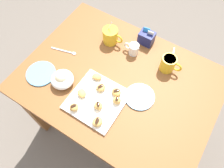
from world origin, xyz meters
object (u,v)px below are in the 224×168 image
Objects in this scene: coffee_mug_mustard_left at (111,35)px; beignet_4 at (74,107)px; ice_cream_bowl at (62,79)px; saucer_sky_right at (140,97)px; sugar_caddy at (146,37)px; cream_pitcher_white at (133,49)px; pastry_plate_square at (97,100)px; beignet_1 at (99,106)px; beignet_5 at (97,77)px; saucer_sky_left at (41,73)px; beignet_3 at (82,93)px; beignet_2 at (116,92)px; beignet_6 at (117,100)px; dining_table at (118,90)px; coffee_mug_mustard_right at (169,63)px; beignet_7 at (97,122)px; beignet_0 at (101,88)px.

coffee_mug_mustard_left is 3.28× the size of beignet_4.
ice_cream_bowl reaches higher than saucer_sky_right.
saucer_sky_right is (0.15, -0.36, -0.04)m from sugar_caddy.
cream_pitcher_white is 0.45m from ice_cream_bowl.
beignet_1 reaches higher than pastry_plate_square.
cream_pitcher_white is 1.89× the size of beignet_5.
saucer_sky_left is 0.28m from beignet_3.
pastry_plate_square is 2.63× the size of sugar_caddy.
beignet_1 is (0.03, -0.03, 0.03)m from pastry_plate_square.
beignet_1 is 0.84× the size of beignet_2.
beignet_6 reaches higher than beignet_2.
dining_table is 0.18m from beignet_2.
saucer_sky_right is 2.89× the size of beignet_5.
beignet_5 is (-0.30, -0.28, -0.02)m from coffee_mug_mustard_right.
sugar_caddy is at bearing 113.40° from saucer_sky_right.
beignet_1 reaches higher than dining_table.
dining_table is at bearing -82.77° from cream_pitcher_white.
coffee_mug_mustard_right is 2.88× the size of beignet_6.
cream_pitcher_white reaches higher than beignet_7.
beignet_6 is (0.18, 0.06, 0.00)m from beignet_3.
saucer_sky_left is (-0.40, -0.20, 0.13)m from dining_table.
beignet_3 is (-0.31, -0.40, -0.02)m from coffee_mug_mustard_right.
beignet_6 is at bearing -81.44° from sugar_caddy.
ice_cream_bowl reaches higher than pastry_plate_square.
ice_cream_bowl is 2.96× the size of beignet_6.
saucer_sky_right is at bearing 17.31° from saucer_sky_left.
beignet_0 and beignet_3 have the same top height.
beignet_3 is at bearing 99.62° from beignet_4.
beignet_6 is (0.09, -0.34, -0.00)m from cream_pitcher_white.
beignet_6 is (0.17, -0.07, 0.00)m from beignet_5.
beignet_6 is at bearing 9.24° from ice_cream_bowl.
beignet_7 is (0.44, -0.07, 0.03)m from saucer_sky_left.
ice_cream_bowl is 2.42× the size of beignet_2.
cream_pitcher_white is at bearing 74.00° from beignet_5.
beignet_7 is at bearing -9.39° from saucer_sky_left.
beignet_5 is at bearing 123.50° from pastry_plate_square.
coffee_mug_mustard_right is 0.46m from beignet_1.
beignet_6 reaches higher than beignet_7.
beignet_6 is (0.10, 0.04, 0.03)m from pastry_plate_square.
beignet_5 reaches higher than saucer_sky_left.
beignet_3 is (-0.15, -0.10, -0.00)m from beignet_2.
beignet_0 is at bearing 118.76° from beignet_7.
beignet_0 is at bearing -96.09° from sugar_caddy.
beignet_4 is (-0.07, -0.49, -0.01)m from cream_pitcher_white.
cream_pitcher_white is 2.06× the size of beignet_0.
ice_cream_bowl reaches higher than beignet_6.
coffee_mug_mustard_left is 1.21× the size of coffee_mug_mustard_right.
beignet_4 is (-0.10, -0.28, 0.16)m from dining_table.
beignet_2 reaches higher than saucer_sky_left.
beignet_3 is (-0.12, 0.01, -0.00)m from beignet_1.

